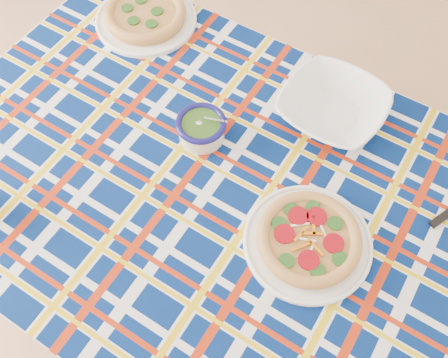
% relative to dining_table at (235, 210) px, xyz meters
% --- Properties ---
extents(floor, '(4.00, 4.00, 0.00)m').
position_rel_dining_table_xyz_m(floor, '(-0.57, 0.34, -0.72)').
color(floor, tan).
rests_on(floor, ground).
extents(dining_table, '(1.97, 1.60, 0.80)m').
position_rel_dining_table_xyz_m(dining_table, '(0.00, 0.00, 0.00)').
color(dining_table, brown).
rests_on(dining_table, floor).
extents(tablecloth, '(2.01, 1.65, 0.11)m').
position_rel_dining_table_xyz_m(tablecloth, '(-0.00, 0.00, 0.03)').
color(tablecloth, '#041C56').
rests_on(tablecloth, dining_table).
extents(main_focaccia_plate, '(0.38, 0.38, 0.06)m').
position_rel_dining_table_xyz_m(main_focaccia_plate, '(0.19, -0.10, 0.11)').
color(main_focaccia_plate, '#B07A3E').
rests_on(main_focaccia_plate, tablecloth).
extents(pesto_bowl, '(0.18, 0.18, 0.08)m').
position_rel_dining_table_xyz_m(pesto_bowl, '(-0.12, 0.17, 0.12)').
color(pesto_bowl, '#1E3D10').
rests_on(pesto_bowl, tablecloth).
extents(serving_bowl, '(0.38, 0.38, 0.07)m').
position_rel_dining_table_xyz_m(serving_bowl, '(0.22, 0.31, 0.12)').
color(serving_bowl, white).
rests_on(serving_bowl, tablecloth).
extents(second_focaccia_plate, '(0.44, 0.44, 0.06)m').
position_rel_dining_table_xyz_m(second_focaccia_plate, '(-0.39, 0.57, 0.11)').
color(second_focaccia_plate, '#B07A3E').
rests_on(second_focaccia_plate, tablecloth).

